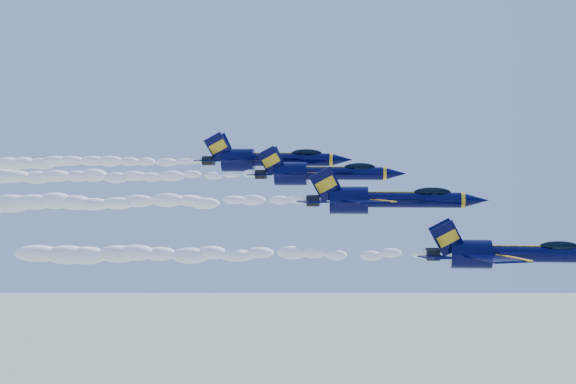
# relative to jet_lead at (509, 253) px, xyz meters

# --- Properties ---
(jet_lead) EXTENTS (16.82, 13.80, 6.25)m
(jet_lead) POSITION_rel_jet_lead_xyz_m (0.00, 0.00, 0.00)
(jet_lead) COLOR black
(smoke_trail_jet_lead) EXTENTS (37.65, 1.87, 1.69)m
(smoke_trail_jet_lead) POSITION_rel_jet_lead_xyz_m (-26.02, 0.00, -0.40)
(smoke_trail_jet_lead) COLOR white
(jet_second) EXTENTS (17.94, 14.72, 6.67)m
(jet_second) POSITION_rel_jet_lead_xyz_m (-10.82, 7.50, 4.48)
(jet_second) COLOR black
(smoke_trail_jet_second) EXTENTS (37.65, 2.00, 1.80)m
(smoke_trail_jet_second) POSITION_rel_jet_lead_xyz_m (-37.31, 7.50, 4.07)
(smoke_trail_jet_second) COLOR white
(jet_third) EXTENTS (17.44, 14.30, 6.48)m
(jet_third) POSITION_rel_jet_lead_xyz_m (-17.96, 20.07, 7.02)
(jet_third) COLOR black
(smoke_trail_jet_third) EXTENTS (37.65, 1.94, 1.75)m
(smoke_trail_jet_third) POSITION_rel_jet_lead_xyz_m (-44.24, 20.07, 6.61)
(smoke_trail_jet_third) COLOR white
(jet_fourth) EXTENTS (19.06, 15.64, 7.08)m
(jet_fourth) POSITION_rel_jet_lead_xyz_m (-25.18, 28.36, 8.71)
(jet_fourth) COLOR black
(smoke_trail_jet_fourth) EXTENTS (37.65, 2.12, 1.91)m
(smoke_trail_jet_fourth) POSITION_rel_jet_lead_xyz_m (-52.15, 28.36, 8.29)
(smoke_trail_jet_fourth) COLOR white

